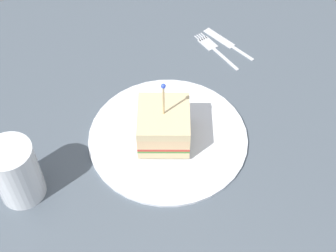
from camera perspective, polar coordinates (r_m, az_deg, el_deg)
name	(u,v)px	position (r cm, az deg, el deg)	size (l,w,h in cm)	color
ground_plane	(168,142)	(76.66, 0.00, -1.90)	(99.95, 99.95, 2.00)	#4C5660
plate	(168,136)	(75.48, 0.00, -1.20)	(25.30, 25.30, 0.99)	white
sandwich_half_center	(165,126)	(72.40, -0.36, -0.05)	(11.46, 11.53, 11.73)	beige
drink_glass	(17,174)	(69.74, -17.67, -5.50)	(6.58, 6.58, 9.86)	gold
fork	(213,47)	(91.05, 5.36, 9.39)	(2.53, 12.08, 0.35)	silver
knife	(226,42)	(92.42, 6.99, 9.95)	(1.86, 12.10, 0.35)	silver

